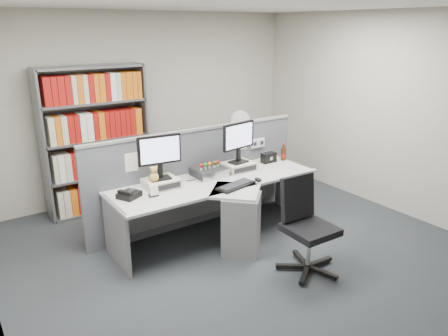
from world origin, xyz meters
TOP-DOWN VIEW (x-y plane):
  - ground at (0.00, 0.00)m, footprint 5.50×5.50m
  - room_shell at (0.00, 0.00)m, footprint 5.04×5.54m
  - partition at (0.00, 1.25)m, footprint 3.00×0.08m
  - desk at (0.00, 0.60)m, footprint 2.60×1.20m
  - monitor_riser_left at (-0.65, 0.98)m, footprint 0.38×0.31m
  - monitor_riser_right at (0.45, 0.98)m, footprint 0.38×0.31m
  - monitor_left at (-0.65, 0.98)m, footprint 0.50×0.19m
  - monitor_right at (0.45, 0.98)m, footprint 0.51×0.20m
  - desktop_pc at (0.02, 1.00)m, footprint 0.38×0.34m
  - figurines at (0.03, 0.99)m, footprint 0.29×0.05m
  - keyboard at (0.06, 0.50)m, footprint 0.52×0.28m
  - mouse at (0.39, 0.51)m, footprint 0.07×0.11m
  - desk_phone at (-1.08, 0.89)m, footprint 0.28×0.28m
  - desk_calendar at (-0.84, 0.77)m, footprint 0.10×0.08m
  - plush_toy at (-0.75, 0.94)m, footprint 0.10×0.10m
  - speaker at (0.98, 1.01)m, footprint 0.20×0.11m
  - cola_bottle at (1.21, 0.98)m, footprint 0.07×0.07m
  - shelving_unit at (-0.90, 2.44)m, footprint 1.41×0.40m
  - filing_cabinet at (1.20, 1.99)m, footprint 0.45×0.61m
  - desk_fan at (1.20, 1.99)m, footprint 0.33×0.20m
  - office_chair at (0.34, -0.36)m, footprint 0.63×0.66m

SIDE VIEW (x-z plane):
  - ground at x=0.00m, z-range 0.00..0.00m
  - filing_cabinet at x=1.20m, z-range 0.00..0.70m
  - desk at x=0.00m, z-range 0.10..0.82m
  - office_chair at x=0.34m, z-range 0.03..1.03m
  - partition at x=0.00m, z-range 0.01..1.29m
  - keyboard at x=0.06m, z-range 0.72..0.75m
  - mouse at x=0.39m, z-range 0.72..0.76m
  - desk_phone at x=-1.08m, z-range 0.71..0.80m
  - monitor_riser_left at x=-0.65m, z-range 0.72..0.82m
  - monitor_riser_right at x=0.45m, z-range 0.72..0.82m
  - desktop_pc at x=0.02m, z-range 0.72..0.82m
  - desk_calendar at x=-0.84m, z-range 0.71..0.83m
  - speaker at x=0.98m, z-range 0.72..0.85m
  - cola_bottle at x=1.21m, z-range 0.69..0.92m
  - figurines at x=0.03m, z-range 0.83..0.91m
  - plush_toy at x=-0.75m, z-range 0.81..0.99m
  - shelving_unit at x=-0.90m, z-range -0.02..1.98m
  - desk_fan at x=1.20m, z-range 0.77..1.33m
  - monitor_left at x=-0.65m, z-range 0.87..1.38m
  - monitor_right at x=0.45m, z-range 0.87..1.39m
  - room_shell at x=0.00m, z-range 0.43..3.15m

